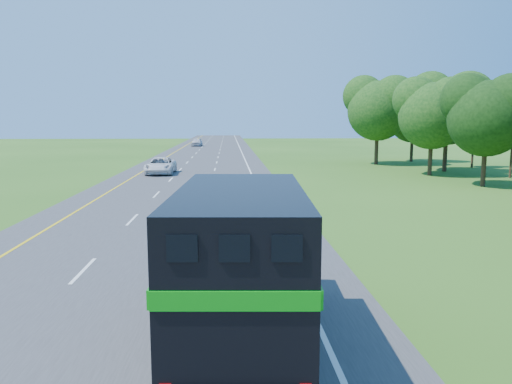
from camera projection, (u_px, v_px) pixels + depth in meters
road at (194, 176)px, 47.09m from camera, size 15.00×260.00×0.04m
lane_markings at (194, 176)px, 47.09m from camera, size 11.15×260.00×0.01m
horse_truck at (242, 261)px, 11.37m from camera, size 3.08×8.58×3.74m
white_suv at (161, 166)px, 48.74m from camera, size 2.65×5.74×1.59m
far_car at (197, 142)px, 101.29m from camera, size 2.24×4.89×1.62m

